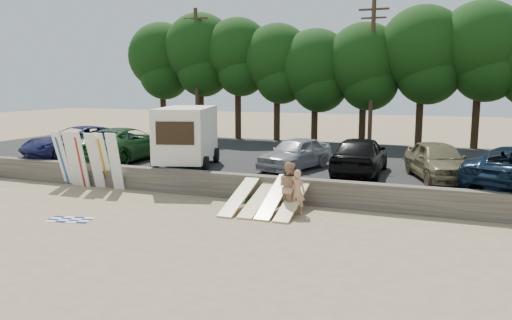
# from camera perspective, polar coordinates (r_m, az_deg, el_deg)

# --- Properties ---
(ground) EXTENTS (120.00, 120.00, 0.00)m
(ground) POSITION_cam_1_polar(r_m,az_deg,el_deg) (17.24, -2.00, -6.84)
(ground) COLOR tan
(ground) RESTS_ON ground
(seawall) EXTENTS (44.00, 0.50, 1.00)m
(seawall) POSITION_cam_1_polar(r_m,az_deg,el_deg) (19.84, 1.41, -3.27)
(seawall) COLOR #6B6356
(seawall) RESTS_ON ground
(parking_lot) EXTENTS (44.00, 14.50, 0.70)m
(parking_lot) POSITION_cam_1_polar(r_m,az_deg,el_deg) (26.92, 6.82, -0.44)
(parking_lot) COLOR #282828
(parking_lot) RESTS_ON ground
(treeline) EXTENTS (32.29, 5.33, 8.95)m
(treeline) POSITION_cam_1_polar(r_m,az_deg,el_deg) (33.61, 9.60, 11.77)
(treeline) COLOR #382616
(treeline) RESTS_ON parking_lot
(utility_poles) EXTENTS (25.80, 0.26, 9.00)m
(utility_poles) POSITION_cam_1_polar(r_m,az_deg,el_deg) (31.60, 13.10, 9.99)
(utility_poles) COLOR #473321
(utility_poles) RESTS_ON parking_lot
(box_trailer) EXTENTS (3.45, 4.87, 2.82)m
(box_trailer) POSITION_cam_1_polar(r_m,az_deg,el_deg) (23.73, -7.94, 2.99)
(box_trailer) COLOR white
(box_trailer) RESTS_ON parking_lot
(car_0) EXTENTS (4.46, 6.54, 1.66)m
(car_0) POSITION_cam_1_polar(r_m,az_deg,el_deg) (28.10, -19.62, 1.93)
(car_0) COLOR #12143F
(car_0) RESTS_ON parking_lot
(car_1) EXTENTS (3.03, 6.20, 1.70)m
(car_1) POSITION_cam_1_polar(r_m,az_deg,el_deg) (26.59, -14.79, 1.82)
(car_1) COLOR #163E1A
(car_1) RESTS_ON parking_lot
(car_2) EXTENTS (2.90, 4.68, 1.49)m
(car_2) POSITION_cam_1_polar(r_m,az_deg,el_deg) (23.00, 4.50, 0.77)
(car_2) COLOR #A5A5AA
(car_2) RESTS_ON parking_lot
(car_3) EXTENTS (2.07, 5.02, 1.70)m
(car_3) POSITION_cam_1_polar(r_m,az_deg,el_deg) (22.09, 11.79, 0.56)
(car_3) COLOR black
(car_3) RESTS_ON parking_lot
(car_4) EXTENTS (3.27, 4.99, 1.58)m
(car_4) POSITION_cam_1_polar(r_m,az_deg,el_deg) (21.82, 20.07, -0.06)
(car_4) COLOR olive
(car_4) RESTS_ON parking_lot
(surfboard_upright_0) EXTENTS (0.54, 0.79, 2.52)m
(surfboard_upright_0) POSITION_cam_1_polar(r_m,az_deg,el_deg) (24.32, -21.27, 0.19)
(surfboard_upright_0) COLOR white
(surfboard_upright_0) RESTS_ON ground
(surfboard_upright_1) EXTENTS (0.61, 0.78, 2.53)m
(surfboard_upright_1) POSITION_cam_1_polar(r_m,az_deg,el_deg) (23.87, -20.23, 0.11)
(surfboard_upright_1) COLOR white
(surfboard_upright_1) RESTS_ON ground
(surfboard_upright_2) EXTENTS (0.52, 0.61, 2.56)m
(surfboard_upright_2) POSITION_cam_1_polar(r_m,az_deg,el_deg) (23.55, -19.46, 0.07)
(surfboard_upright_2) COLOR white
(surfboard_upright_2) RESTS_ON ground
(surfboard_upright_3) EXTENTS (0.56, 0.82, 2.51)m
(surfboard_upright_3) POSITION_cam_1_polar(r_m,az_deg,el_deg) (23.07, -17.93, -0.08)
(surfboard_upright_3) COLOR white
(surfboard_upright_3) RESTS_ON ground
(surfboard_upright_4) EXTENTS (0.54, 0.83, 2.51)m
(surfboard_upright_4) POSITION_cam_1_polar(r_m,az_deg,el_deg) (23.10, -17.06, -0.03)
(surfboard_upright_4) COLOR white
(surfboard_upright_4) RESTS_ON ground
(surfboard_upright_5) EXTENTS (0.56, 0.69, 2.55)m
(surfboard_upright_5) POSITION_cam_1_polar(r_m,az_deg,el_deg) (22.42, -15.83, -0.19)
(surfboard_upright_5) COLOR white
(surfboard_upright_5) RESTS_ON ground
(surfboard_low_0) EXTENTS (0.56, 2.88, 0.98)m
(surfboard_low_0) POSITION_cam_1_polar(r_m,az_deg,el_deg) (18.60, -1.87, -4.11)
(surfboard_low_0) COLOR beige
(surfboard_low_0) RESTS_ON ground
(surfboard_low_1) EXTENTS (0.56, 2.91, 0.85)m
(surfboard_low_1) POSITION_cam_1_polar(r_m,az_deg,el_deg) (18.45, 0.33, -4.43)
(surfboard_low_1) COLOR beige
(surfboard_low_1) RESTS_ON ground
(surfboard_low_2) EXTENTS (0.56, 2.83, 1.13)m
(surfboard_low_2) POSITION_cam_1_polar(r_m,az_deg,el_deg) (18.18, 2.15, -4.17)
(surfboard_low_2) COLOR beige
(surfboard_low_2) RESTS_ON ground
(surfboard_low_3) EXTENTS (0.56, 2.89, 0.95)m
(surfboard_low_3) POSITION_cam_1_polar(r_m,az_deg,el_deg) (18.00, 4.23, -4.62)
(surfboard_low_3) COLOR beige
(surfboard_low_3) RESTS_ON ground
(beachgoer_a) EXTENTS (0.60, 0.40, 1.61)m
(beachgoer_a) POSITION_cam_1_polar(r_m,az_deg,el_deg) (17.91, 4.73, -3.62)
(beachgoer_a) COLOR tan
(beachgoer_a) RESTS_ON ground
(beachgoer_b) EXTENTS (1.14, 1.08, 1.86)m
(beachgoer_b) POSITION_cam_1_polar(r_m,az_deg,el_deg) (18.04, 3.83, -3.11)
(beachgoer_b) COLOR tan
(beachgoer_b) RESTS_ON ground
(cooler) EXTENTS (0.41, 0.33, 0.32)m
(cooler) POSITION_cam_1_polar(r_m,az_deg,el_deg) (19.68, -1.65, -4.38)
(cooler) COLOR #27924A
(cooler) RESTS_ON ground
(gear_bag) EXTENTS (0.30, 0.25, 0.22)m
(gear_bag) POSITION_cam_1_polar(r_m,az_deg,el_deg) (18.91, 1.22, -5.08)
(gear_bag) COLOR #C07416
(gear_bag) RESTS_ON ground
(beach_towel) EXTENTS (1.79, 1.79, 0.00)m
(beach_towel) POSITION_cam_1_polar(r_m,az_deg,el_deg) (18.37, -20.48, -6.40)
(beach_towel) COLOR white
(beach_towel) RESTS_ON ground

